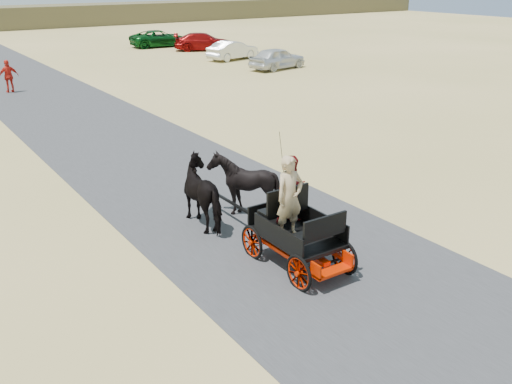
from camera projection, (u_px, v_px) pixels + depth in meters
ground at (288, 246)px, 13.41m from camera, size 140.00×140.00×0.00m
road at (288, 246)px, 13.41m from camera, size 6.00×140.00×0.01m
carriage at (297, 250)px, 12.46m from camera, size 1.30×2.40×0.72m
horse_left at (207, 193)px, 14.31m from camera, size 0.91×2.01×1.70m
horse_right at (243, 184)px, 14.89m from camera, size 1.37×1.54×1.70m
driver_man at (290, 197)px, 11.94m from camera, size 0.66×0.43×1.80m
passenger_woman at (292, 190)px, 12.67m from camera, size 0.77×0.60×1.58m
pedestrian at (9, 76)px, 30.25m from camera, size 1.03×0.47×1.73m
car_a at (277, 58)px, 37.69m from camera, size 4.41×2.43×1.42m
car_b at (233, 50)px, 41.79m from camera, size 4.30×2.30×1.35m
car_c at (204, 42)px, 46.62m from camera, size 5.21×3.98×1.41m
car_d at (160, 38)px, 48.97m from camera, size 5.18×2.68×1.40m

